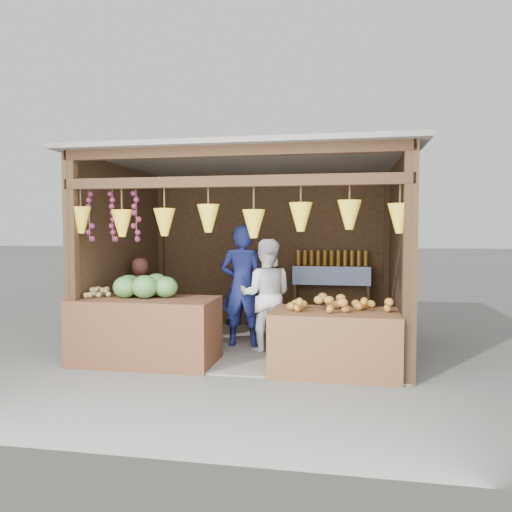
{
  "coord_description": "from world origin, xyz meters",
  "views": [
    {
      "loc": [
        1.31,
        -6.92,
        1.66
      ],
      "look_at": [
        0.05,
        -0.1,
        1.29
      ],
      "focal_mm": 35.0,
      "sensor_mm": 36.0,
      "label": 1
    }
  ],
  "objects_px": {
    "counter_left": "(145,331)",
    "man_standing": "(242,286)",
    "counter_right": "(334,342)",
    "vendor_seated": "(140,290)",
    "woman_standing": "(266,295)"
  },
  "relations": [
    {
      "from": "counter_left",
      "to": "man_standing",
      "type": "xyz_separation_m",
      "value": [
        1.01,
        1.03,
        0.46
      ]
    },
    {
      "from": "counter_right",
      "to": "vendor_seated",
      "type": "distance_m",
      "value": 3.13
    },
    {
      "from": "counter_left",
      "to": "woman_standing",
      "type": "xyz_separation_m",
      "value": [
        1.37,
        0.89,
        0.36
      ]
    },
    {
      "from": "man_standing",
      "to": "woman_standing",
      "type": "distance_m",
      "value": 0.4
    },
    {
      "from": "man_standing",
      "to": "woman_standing",
      "type": "height_order",
      "value": "man_standing"
    },
    {
      "from": "man_standing",
      "to": "vendor_seated",
      "type": "relative_size",
      "value": 1.78
    },
    {
      "from": "man_standing",
      "to": "woman_standing",
      "type": "xyz_separation_m",
      "value": [
        0.36,
        -0.15,
        -0.1
      ]
    },
    {
      "from": "woman_standing",
      "to": "vendor_seated",
      "type": "height_order",
      "value": "woman_standing"
    },
    {
      "from": "counter_right",
      "to": "man_standing",
      "type": "xyz_separation_m",
      "value": [
        -1.31,
        1.05,
        0.5
      ]
    },
    {
      "from": "man_standing",
      "to": "vendor_seated",
      "type": "distance_m",
      "value": 1.58
    },
    {
      "from": "counter_right",
      "to": "vendor_seated",
      "type": "height_order",
      "value": "vendor_seated"
    },
    {
      "from": "counter_left",
      "to": "counter_right",
      "type": "xyz_separation_m",
      "value": [
        2.32,
        -0.01,
        -0.04
      ]
    },
    {
      "from": "vendor_seated",
      "to": "woman_standing",
      "type": "bearing_deg",
      "value": -145.07
    },
    {
      "from": "counter_left",
      "to": "counter_right",
      "type": "height_order",
      "value": "counter_left"
    },
    {
      "from": "counter_left",
      "to": "vendor_seated",
      "type": "relative_size",
      "value": 1.81
    }
  ]
}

